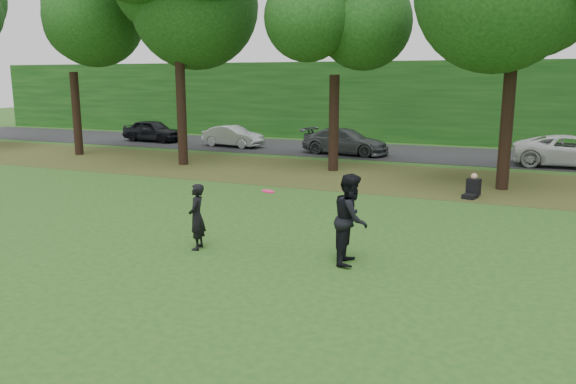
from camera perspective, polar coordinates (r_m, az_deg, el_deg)
The scene contains 9 objects.
ground at distance 11.07m, azimuth -3.53°, elevation -9.68°, with size 120.00×120.00×0.00m, color #214D18.
leaf_litter at distance 23.05m, azimuth 10.98°, elevation 1.36°, with size 60.00×7.00×0.01m, color #3F3216.
street at distance 30.83m, azimuth 14.12°, elevation 3.77°, with size 70.00×7.00×0.02m, color black.
far_hedge at distance 36.55m, azimuth 15.81°, elevation 8.78°, with size 70.00×3.00×5.00m, color #123E11.
player_left at distance 13.38m, azimuth -9.25°, elevation -2.50°, with size 0.57×0.38×1.57m, color black.
player_right at distance 12.24m, azimuth 6.43°, elevation -2.74°, with size 0.97×0.75×1.99m, color black.
parked_cars at distance 29.21m, azimuth 13.00°, elevation 4.77°, with size 37.29×3.35×1.41m.
frisbee at distance 12.22m, azimuth -2.02°, elevation 0.07°, with size 0.38×0.38×0.07m.
seated_person at distance 19.99m, azimuth 18.24°, elevation 0.33°, with size 0.58×0.81×0.83m.
Camera 1 is at (4.63, -9.22, 4.01)m, focal length 35.00 mm.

